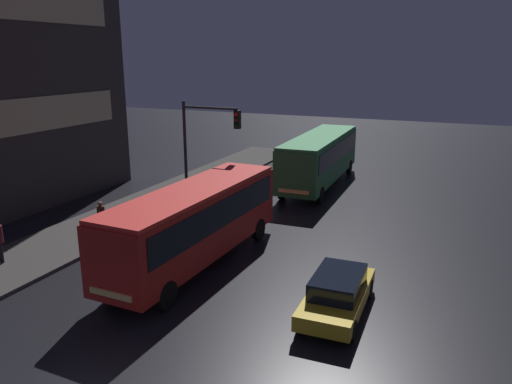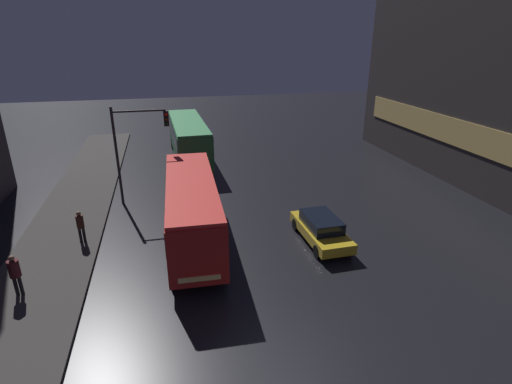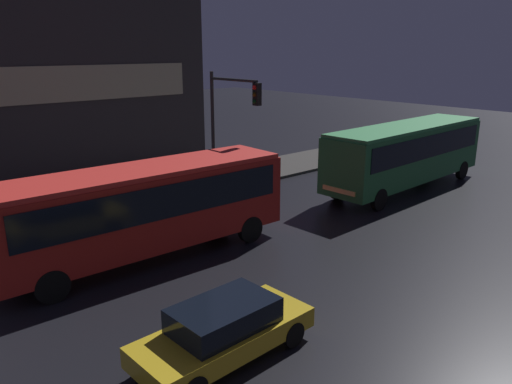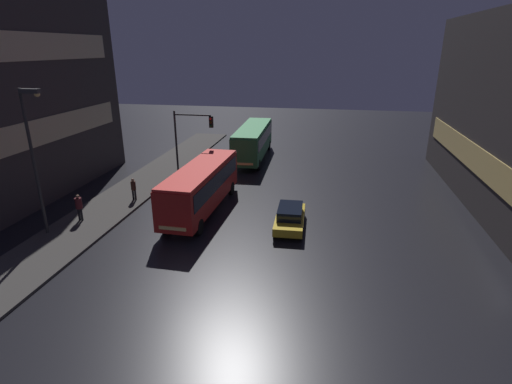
# 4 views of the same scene
# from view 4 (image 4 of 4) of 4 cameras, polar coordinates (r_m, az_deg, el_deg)

# --- Properties ---
(ground_plane) EXTENTS (120.00, 120.00, 0.00)m
(ground_plane) POSITION_cam_4_polar(r_m,az_deg,el_deg) (19.70, -9.23, -13.30)
(ground_plane) COLOR black
(sidewalk_left) EXTENTS (4.00, 48.00, 0.15)m
(sidewalk_left) POSITION_cam_4_polar(r_m,az_deg,el_deg) (31.35, -18.84, -1.01)
(sidewalk_left) COLOR #3D3A38
(sidewalk_left) RESTS_ON ground
(bus_near) EXTENTS (2.71, 10.15, 3.19)m
(bus_near) POSITION_cam_4_polar(r_m,az_deg,el_deg) (27.40, -7.83, 1.14)
(bus_near) COLOR #AD1E19
(bus_near) RESTS_ON ground
(bus_far) EXTENTS (2.87, 10.99, 3.28)m
(bus_far) POSITION_cam_4_polar(r_m,az_deg,el_deg) (40.58, -0.43, 7.58)
(bus_far) COLOR #236B38
(bus_far) RESTS_ON ground
(car_taxi) EXTENTS (1.89, 4.42, 1.38)m
(car_taxi) POSITION_cam_4_polar(r_m,az_deg,el_deg) (25.17, 4.88, -3.53)
(car_taxi) COLOR gold
(car_taxi) RESTS_ON ground
(pedestrian_near) EXTENTS (0.50, 0.50, 1.65)m
(pedestrian_near) POSITION_cam_4_polar(r_m,az_deg,el_deg) (30.40, -17.10, 0.63)
(pedestrian_near) COLOR black
(pedestrian_near) RESTS_ON sidewalk_left
(pedestrian_mid) EXTENTS (0.57, 0.57, 1.76)m
(pedestrian_mid) POSITION_cam_4_polar(r_m,az_deg,el_deg) (27.96, -23.99, -1.71)
(pedestrian_mid) COLOR black
(pedestrian_mid) RESTS_ON sidewalk_left
(traffic_light_main) EXTENTS (3.27, 0.35, 5.98)m
(traffic_light_main) POSITION_cam_4_polar(r_m,az_deg,el_deg) (32.97, -9.56, 8.03)
(traffic_light_main) COLOR #2D2D2D
(traffic_light_main) RESTS_ON ground
(street_lamp_sidewalk) EXTENTS (1.25, 0.36, 8.54)m
(street_lamp_sidewalk) POSITION_cam_4_polar(r_m,az_deg,el_deg) (25.65, -29.19, 6.16)
(street_lamp_sidewalk) COLOR #2D2D2D
(street_lamp_sidewalk) RESTS_ON sidewalk_left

